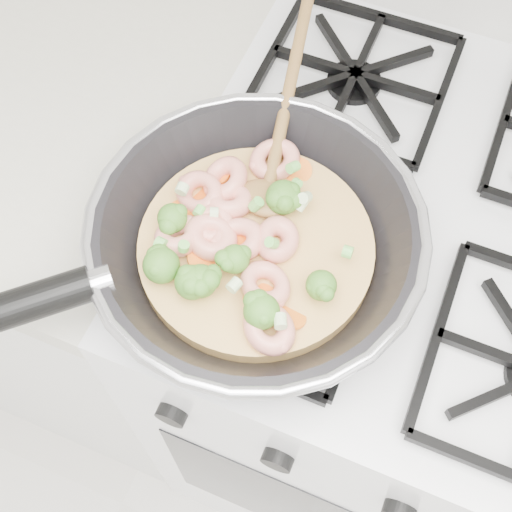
% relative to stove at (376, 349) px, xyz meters
% --- Properties ---
extents(stove, '(0.60, 0.60, 0.92)m').
position_rel_stove_xyz_m(stove, '(0.00, 0.00, 0.00)').
color(stove, white).
rests_on(stove, ground).
extents(skillet, '(0.43, 0.56, 0.10)m').
position_rel_stove_xyz_m(skillet, '(-0.17, -0.15, 0.50)').
color(skillet, black).
rests_on(skillet, stove).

